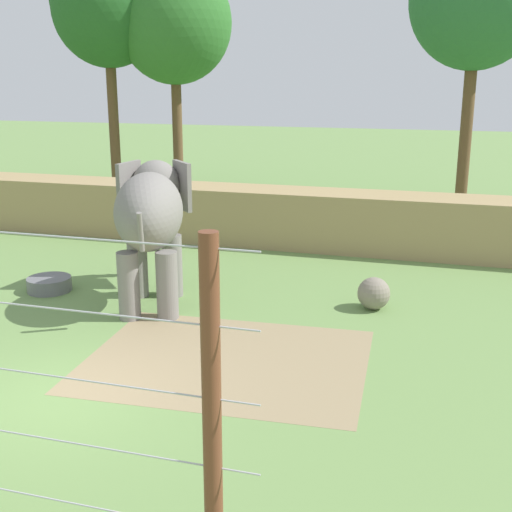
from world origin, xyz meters
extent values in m
plane|color=#6B8E4C|center=(0.00, 0.00, 0.00)|extent=(120.00, 120.00, 0.00)
cube|color=#937F5B|center=(2.30, 2.33, 0.00)|extent=(5.54, 4.49, 0.01)
cube|color=tan|center=(0.00, 11.38, 0.89)|extent=(36.00, 1.80, 1.78)
cylinder|color=gray|center=(-1.02, 5.34, 0.77)|extent=(0.48, 0.48, 1.54)
cylinder|color=gray|center=(-0.22, 5.62, 0.77)|extent=(0.48, 0.48, 1.54)
cylinder|color=gray|center=(-0.50, 3.86, 0.77)|extent=(0.48, 0.48, 1.54)
cylinder|color=gray|center=(0.30, 4.13, 0.77)|extent=(0.48, 0.48, 1.54)
ellipsoid|color=gray|center=(-0.36, 4.74, 2.29)|extent=(2.39, 3.21, 1.76)
ellipsoid|color=gray|center=(-0.94, 6.43, 2.60)|extent=(1.50, 1.42, 1.27)
cube|color=gray|center=(-1.53, 6.12, 2.60)|extent=(0.21, 1.00, 1.21)
cube|color=gray|center=(-0.28, 6.55, 2.60)|extent=(0.77, 0.79, 1.21)
cylinder|color=gray|center=(-1.10, 6.88, 2.14)|extent=(0.51, 0.62, 0.69)
cylinder|color=gray|center=(-1.14, 7.01, 1.66)|extent=(0.40, 0.46, 0.65)
cylinder|color=gray|center=(-1.17, 7.09, 1.21)|extent=(0.29, 0.29, 0.61)
cylinder|color=gray|center=(0.16, 3.23, 2.18)|extent=(0.21, 0.35, 0.88)
sphere|color=gray|center=(4.66, 6.04, 0.38)|extent=(0.76, 0.76, 0.76)
cylinder|color=brown|center=(4.08, -3.25, 1.96)|extent=(0.19, 0.19, 3.91)
cylinder|color=slate|center=(-3.37, 5.07, 0.17)|extent=(1.10, 1.10, 0.35)
cylinder|color=#38607A|center=(-3.37, 5.07, 0.32)|extent=(1.01, 1.01, 0.02)
cylinder|color=brown|center=(6.60, 17.27, 2.94)|extent=(0.44, 0.44, 5.89)
cylinder|color=brown|center=(-8.40, 18.27, 3.01)|extent=(0.44, 0.44, 6.03)
ellipsoid|color=#235B23|center=(-8.40, 18.27, 8.04)|extent=(4.73, 4.73, 4.96)
cylinder|color=brown|center=(-8.75, 18.87, 3.23)|extent=(0.44, 0.44, 6.47)
cylinder|color=brown|center=(-5.71, 19.10, 2.67)|extent=(0.44, 0.44, 5.35)
ellipsoid|color=#2D6B28|center=(-5.71, 19.10, 7.46)|extent=(4.96, 4.96, 5.21)
camera|label=1|loc=(6.16, -8.78, 5.29)|focal=46.54mm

